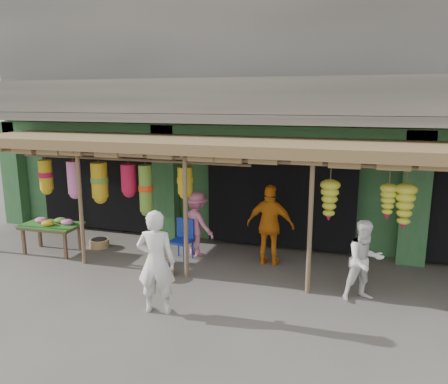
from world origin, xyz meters
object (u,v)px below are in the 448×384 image
(blue_chair, at_px, (183,237))
(person_vendor, at_px, (270,225))
(flower_table, at_px, (52,226))
(person_shopper, at_px, (197,223))
(person_front, at_px, (156,262))
(person_right, at_px, (364,261))

(blue_chair, distance_m, person_vendor, 2.04)
(flower_table, relative_size, person_shopper, 0.92)
(flower_table, bearing_deg, blue_chair, 7.91)
(person_vendor, xyz_separation_m, person_shopper, (-1.78, 0.09, -0.14))
(blue_chair, relative_size, person_shopper, 0.61)
(person_front, distance_m, person_right, 3.75)
(flower_table, bearing_deg, person_shopper, 13.12)
(person_front, height_order, person_vendor, person_front)
(person_shopper, bearing_deg, blue_chair, 84.81)
(flower_table, height_order, person_shopper, person_shopper)
(flower_table, xyz_separation_m, person_shopper, (3.36, 0.91, 0.10))
(flower_table, height_order, person_vendor, person_vendor)
(blue_chair, xyz_separation_m, person_front, (0.59, -2.53, 0.39))
(person_front, xyz_separation_m, person_vendor, (1.40, 2.79, -0.00))
(blue_chair, relative_size, person_vendor, 0.52)
(person_vendor, bearing_deg, blue_chair, 10.31)
(blue_chair, bearing_deg, person_front, -68.69)
(blue_chair, xyz_separation_m, person_vendor, (1.99, 0.26, 0.38))
(flower_table, relative_size, blue_chair, 1.50)
(person_front, relative_size, person_vendor, 1.01)
(flower_table, xyz_separation_m, person_vendor, (5.14, 0.82, 0.24))
(person_right, bearing_deg, blue_chair, 136.75)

